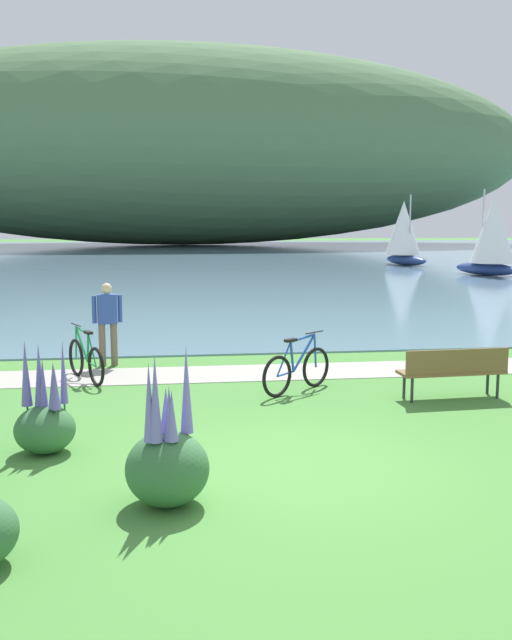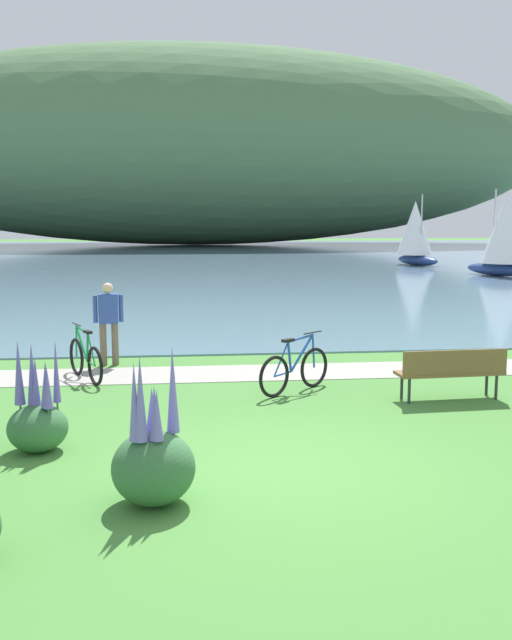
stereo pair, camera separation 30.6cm
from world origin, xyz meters
name	(u,v)px [view 1 (the left image)]	position (x,y,z in m)	size (l,w,h in m)	color
ground_plane	(288,468)	(0.00, 0.00, 0.00)	(200.00, 200.00, 0.00)	#478438
bay_water	(182,258)	(0.00, 47.27, 0.02)	(180.00, 80.00, 0.04)	#6B8EA8
distant_hillside	(181,147)	(0.70, 74.40, 11.02)	(82.13, 28.00, 21.96)	#4C7047
shoreline_path	(240,373)	(0.00, 5.40, 0.01)	(60.00, 1.50, 0.01)	#A39E93
park_bench_near_camera	(454,369)	(3.32, 2.94, 0.52)	(1.82, 0.58, 0.88)	brown
bicycle_leaning_near_bench	(86,360)	(-2.93, 5.13, 0.40)	(0.83, 1.62, 1.01)	black
bicycle_beside_path	(297,369)	(0.82, 3.78, 0.40)	(1.41, 1.17, 1.01)	black
person_at_shoreline	(107,319)	(-2.61, 6.48, 0.98)	(0.60, 0.29, 1.71)	#72604C
echium_bush_closest_to_camera	(167,462)	(-1.45, -0.96, 0.48)	(0.89, 0.89, 1.69)	#386B3D
echium_bush_mid_cluster	(45,421)	(-3.01, 0.97, 0.42)	(0.78, 0.78, 1.47)	#386B3D
sailboat_mid_bay	(404,232)	(13.91, 36.43, 2.15)	(2.87, 3.95, 4.48)	navy
sailboat_toward_hillside	(492,235)	(15.56, 27.33, 2.16)	(3.05, 3.91, 4.50)	navy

